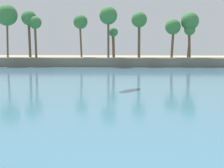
{
  "coord_description": "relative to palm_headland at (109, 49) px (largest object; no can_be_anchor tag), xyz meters",
  "views": [
    {
      "loc": [
        3.31,
        -3.41,
        4.49
      ],
      "look_at": [
        2.49,
        13.71,
        2.43
      ],
      "focal_mm": 53.27,
      "sensor_mm": 36.0,
      "label": 1
    }
  ],
  "objects": [
    {
      "name": "sea",
      "position": [
        0.42,
        -8.06,
        -3.57
      ],
      "size": [
        220.0,
        96.13,
        0.06
      ],
      "primitive_type": "cube",
      "color": "teal",
      "rests_on": "ground"
    },
    {
      "name": "palm_headland",
      "position": [
        0.0,
        0.0,
        0.0
      ],
      "size": [
        84.61,
        6.52,
        12.46
      ],
      "color": "slate",
      "rests_on": "ground"
    }
  ]
}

